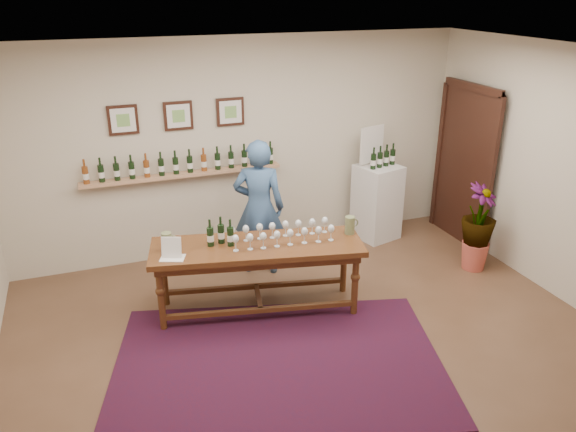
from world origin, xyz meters
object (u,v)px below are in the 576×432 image
object	(u,v)px
tasting_table	(257,254)
display_pedestal	(377,202)
potted_plant	(478,227)
person	(259,208)

from	to	relation	value
tasting_table	display_pedestal	world-z (taller)	display_pedestal
potted_plant	person	size ratio (longest dim) A/B	0.57
display_pedestal	person	size ratio (longest dim) A/B	0.62
tasting_table	display_pedestal	distance (m)	2.51
tasting_table	person	distance (m)	0.94
display_pedestal	potted_plant	size ratio (longest dim) A/B	1.09
tasting_table	potted_plant	size ratio (longest dim) A/B	2.43
display_pedestal	person	xyz separation A→B (m)	(-1.85, -0.40, 0.32)
person	display_pedestal	bearing A→B (deg)	-144.77
display_pedestal	tasting_table	bearing A→B (deg)	-149.32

